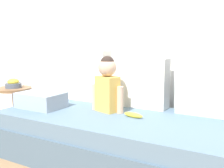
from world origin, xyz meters
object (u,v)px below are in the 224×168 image
object	(u,v)px
throw_pillow_center	(140,82)
side_table	(14,98)
folded_blanket	(41,100)
banana	(133,115)
fruit_bowl	(13,84)
couch	(121,139)
throw_pillow_left	(82,75)
toddler	(107,84)
throw_pillow_right	(215,83)

from	to	relation	value
throw_pillow_center	side_table	size ratio (longest dim) A/B	1.05
folded_blanket	banana	bearing A→B (deg)	7.91
fruit_bowl	side_table	bearing A→B (deg)	-3.58
couch	banana	xyz separation A→B (m)	(0.11, 0.00, 0.21)
couch	throw_pillow_center	bearing A→B (deg)	90.00
throw_pillow_left	throw_pillow_center	world-z (taller)	throw_pillow_left
couch	folded_blanket	size ratio (longest dim) A/B	5.17
toddler	side_table	distance (m)	1.20
couch	throw_pillow_center	size ratio (longest dim) A/B	4.06
throw_pillow_right	banana	bearing A→B (deg)	-145.99
fruit_bowl	banana	bearing A→B (deg)	-2.99
throw_pillow_center	folded_blanket	size ratio (longest dim) A/B	1.27
throw_pillow_left	couch	bearing A→B (deg)	-29.53
side_table	banana	bearing A→B (deg)	-2.99
throw_pillow_left	throw_pillow_right	distance (m)	1.28
folded_blanket	toddler	bearing A→B (deg)	17.16
couch	folded_blanket	world-z (taller)	folded_blanket
toddler	folded_blanket	xyz separation A→B (m)	(-0.59, -0.18, -0.17)
throw_pillow_center	toddler	xyz separation A→B (m)	(-0.17, -0.30, 0.02)
couch	toddler	bearing A→B (deg)	158.37
fruit_bowl	throw_pillow_center	bearing A→B (deg)	11.97
throw_pillow_center	throw_pillow_right	distance (m)	0.64
banana	folded_blanket	xyz separation A→B (m)	(-0.86, -0.12, 0.05)
banana	fruit_bowl	size ratio (longest dim) A/B	1.01
couch	throw_pillow_left	world-z (taller)	throw_pillow_left
throw_pillow_left	throw_pillow_center	bearing A→B (deg)	0.00
folded_blanket	side_table	world-z (taller)	folded_blanket
couch	folded_blanket	xyz separation A→B (m)	(-0.75, -0.12, 0.26)
banana	folded_blanket	size ratio (longest dim) A/B	0.42
throw_pillow_right	folded_blanket	world-z (taller)	throw_pillow_right
throw_pillow_center	throw_pillow_right	bearing A→B (deg)	0.00
toddler	side_table	bearing A→B (deg)	179.32
throw_pillow_left	side_table	xyz separation A→B (m)	(-0.70, -0.28, -0.27)
couch	fruit_bowl	bearing A→B (deg)	176.59
couch	throw_pillow_left	distance (m)	0.86
toddler	throw_pillow_center	bearing A→B (deg)	60.84
side_table	throw_pillow_center	bearing A→B (deg)	11.97
banana	toddler	bearing A→B (deg)	167.34
couch	banana	distance (m)	0.24
throw_pillow_center	fruit_bowl	xyz separation A→B (m)	(-1.34, -0.28, -0.08)
couch	throw_pillow_center	xyz separation A→B (m)	(0.00, 0.36, 0.42)
fruit_bowl	couch	bearing A→B (deg)	-3.41
folded_blanket	side_table	xyz separation A→B (m)	(-0.58, 0.20, -0.08)
side_table	throw_pillow_left	bearing A→B (deg)	22.15
throw_pillow_center	toddler	size ratio (longest dim) A/B	1.08
throw_pillow_left	toddler	size ratio (longest dim) A/B	1.27
throw_pillow_center	couch	bearing A→B (deg)	-90.00
banana	side_table	xyz separation A→B (m)	(-1.45, 0.08, -0.03)
throw_pillow_right	couch	bearing A→B (deg)	-150.47
toddler	folded_blanket	world-z (taller)	toddler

